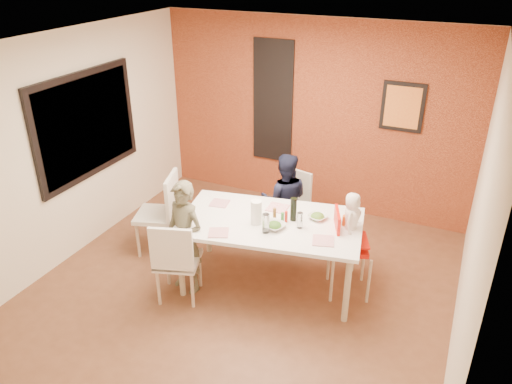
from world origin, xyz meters
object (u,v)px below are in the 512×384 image
at_px(toddler, 351,220).
at_px(wine_bottle, 293,209).
at_px(chair_left, 163,209).
at_px(child_far, 284,200).
at_px(chair_far, 292,201).
at_px(dining_table, 271,227).
at_px(high_chair, 346,245).
at_px(paper_towel_roll, 256,212).
at_px(child_near, 185,238).
at_px(chair_near, 176,258).

relative_size(toddler, wine_bottle, 2.34).
distance_m(chair_left, child_far, 1.52).
relative_size(chair_far, child_far, 0.73).
distance_m(dining_table, child_far, 0.89).
bearing_deg(high_chair, paper_towel_roll, 86.74).
height_order(child_far, paper_towel_roll, child_far).
xyz_separation_m(child_near, paper_towel_roll, (0.69, 0.36, 0.29)).
xyz_separation_m(child_far, paper_towel_roll, (0.05, -0.97, 0.33)).
distance_m(dining_table, chair_left, 1.49).
bearing_deg(high_chair, chair_far, 25.10).
bearing_deg(chair_near, toddler, -168.11).
bearing_deg(chair_near, chair_left, -67.27).
xyz_separation_m(chair_far, wine_bottle, (0.37, -0.98, 0.44)).
relative_size(chair_far, wine_bottle, 3.42).
relative_size(dining_table, chair_left, 2.03).
height_order(high_chair, toddler, toddler).
xyz_separation_m(chair_near, wine_bottle, (1.01, 0.83, 0.40)).
distance_m(toddler, wine_bottle, 0.62).
xyz_separation_m(chair_left, child_far, (1.31, 0.77, 0.04)).
bearing_deg(child_far, high_chair, 125.16).
relative_size(chair_far, high_chair, 0.90).
bearing_deg(chair_near, high_chair, -168.21).
height_order(toddler, paper_towel_roll, toddler).
bearing_deg(chair_left, child_far, 102.54).
bearing_deg(child_near, dining_table, 40.94).
xyz_separation_m(chair_near, chair_left, (-0.69, 0.80, 0.04)).
relative_size(chair_near, high_chair, 0.96).
distance_m(child_near, paper_towel_roll, 0.83).
bearing_deg(child_near, paper_towel_roll, 38.32).
xyz_separation_m(dining_table, wine_bottle, (0.22, 0.11, 0.21)).
bearing_deg(chair_left, chair_far, 109.31).
distance_m(child_near, child_far, 1.48).
distance_m(child_near, toddler, 1.80).
xyz_separation_m(chair_near, child_near, (-0.03, 0.24, 0.11)).
xyz_separation_m(high_chair, paper_towel_roll, (-0.93, -0.31, 0.34)).
xyz_separation_m(chair_far, child_far, (-0.02, -0.24, 0.12)).
height_order(chair_far, high_chair, high_chair).
height_order(dining_table, chair_far, chair_far).
relative_size(wine_bottle, paper_towel_roll, 0.99).
bearing_deg(chair_far, child_far, -80.88).
height_order(chair_far, paper_towel_roll, paper_towel_roll).
relative_size(dining_table, chair_near, 2.18).
height_order(chair_left, toddler, toddler).
height_order(dining_table, high_chair, high_chair).
height_order(child_near, child_far, child_near).
xyz_separation_m(dining_table, paper_towel_roll, (-0.12, -0.11, 0.21)).
xyz_separation_m(chair_far, chair_left, (-1.33, -1.01, 0.08)).
bearing_deg(high_chair, child_far, 34.23).
bearing_deg(dining_table, toddler, 14.54).
relative_size(chair_far, paper_towel_roll, 3.39).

